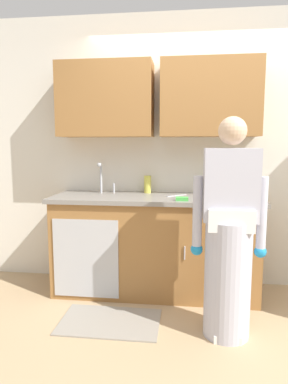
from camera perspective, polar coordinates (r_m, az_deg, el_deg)
ground_plane at (r=2.88m, az=12.28°, el=-21.96°), size 9.00×9.00×0.00m
kitchen_wall_with_uppers at (r=3.48m, az=9.22°, el=8.63°), size 4.80×0.44×2.70m
counter_cabinet at (r=3.34m, az=1.80°, el=-9.06°), size 1.90×0.62×0.90m
countertop at (r=3.24m, az=1.89°, el=-1.07°), size 1.96×0.66×0.04m
sink at (r=3.33m, az=-7.08°, el=-0.78°), size 0.50×0.36×0.35m
person_at_sink at (r=2.60m, az=13.93°, el=-8.68°), size 0.55×0.34×1.62m
floor_mat at (r=2.96m, az=-5.70°, el=-20.73°), size 0.80×0.50×0.01m
bottle_water_short at (r=3.45m, az=0.60°, el=1.28°), size 0.07×0.07×0.17m
bottle_water_tall at (r=3.45m, az=11.43°, el=1.26°), size 0.07×0.07×0.19m
bottle_cleaner_spray at (r=3.41m, az=15.08°, el=0.84°), size 0.08×0.08×0.16m
bottle_dish_liquid at (r=3.49m, az=16.88°, el=1.73°), size 0.08×0.08×0.26m
cup_by_sink at (r=3.16m, az=15.37°, el=-0.43°), size 0.08×0.08×0.08m
knife_on_counter at (r=3.28m, az=5.43°, el=-0.57°), size 0.19×0.18×0.01m
sponge at (r=3.01m, az=6.36°, el=-1.13°), size 0.11×0.07×0.03m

